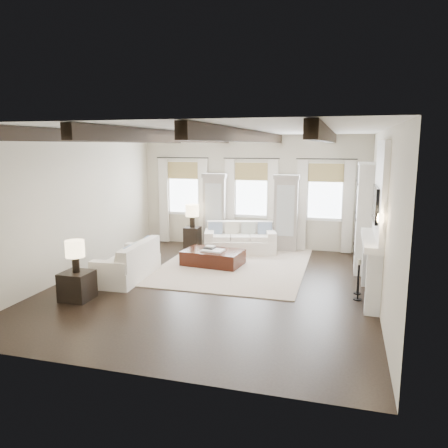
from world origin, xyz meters
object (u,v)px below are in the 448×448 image
(ottoman, at_px, (213,258))
(side_table_front, at_px, (77,286))
(side_table_back, at_px, (193,238))
(sofa_left, at_px, (130,264))
(sofa_back, at_px, (240,240))

(ottoman, height_order, side_table_front, side_table_front)
(ottoman, bearing_deg, side_table_back, 132.00)
(sofa_left, relative_size, side_table_back, 3.07)
(sofa_left, bearing_deg, ottoman, 46.09)
(ottoman, bearing_deg, side_table_front, -114.19)
(sofa_left, relative_size, side_table_front, 3.53)
(sofa_back, xyz_separation_m, sofa_left, (-1.79, -3.00, -0.00))
(sofa_back, xyz_separation_m, side_table_front, (-2.11, -4.50, -0.06))
(sofa_left, bearing_deg, sofa_back, 59.17)
(ottoman, bearing_deg, sofa_left, -127.54)
(side_table_back, bearing_deg, sofa_back, -0.38)
(sofa_left, distance_m, side_table_back, 3.04)
(side_table_front, bearing_deg, sofa_back, 64.87)
(sofa_back, bearing_deg, ottoman, -102.45)
(sofa_left, bearing_deg, side_table_back, 82.48)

